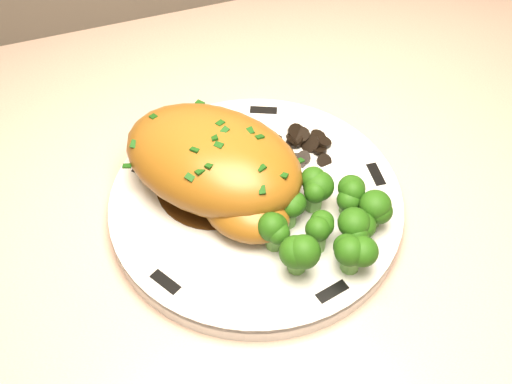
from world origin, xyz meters
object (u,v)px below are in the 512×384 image
object	(u,v)px
counter	(263,356)
chicken_breast	(217,165)
plate	(256,205)
broccoli_florets	(325,222)

from	to	relation	value
counter	chicken_breast	world-z (taller)	counter
plate	broccoli_florets	bearing A→B (deg)	-55.22
broccoli_florets	counter	bearing A→B (deg)	98.69
chicken_breast	broccoli_florets	distance (m)	0.12
counter	chicken_breast	xyz separation A→B (m)	(-0.06, -0.02, 0.49)
counter	plate	bearing A→B (deg)	-120.61
plate	chicken_breast	xyz separation A→B (m)	(-0.03, 0.02, 0.04)
counter	chicken_breast	distance (m)	0.50
plate	chicken_breast	distance (m)	0.06
counter	broccoli_florets	world-z (taller)	counter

